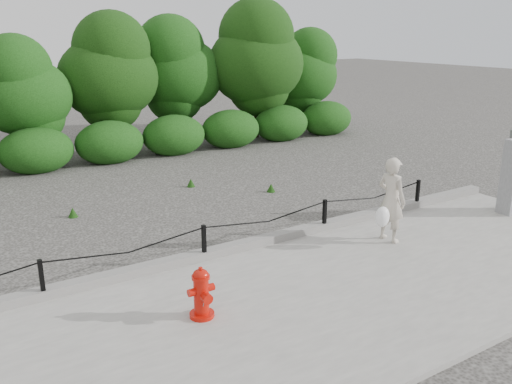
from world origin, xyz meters
The scene contains 7 objects.
ground centered at (0.00, 0.00, 0.00)m, with size 90.00×90.00×0.00m, color #2D2B28.
sidewalk centered at (0.00, -2.00, 0.04)m, with size 14.00×4.00×0.08m, color gray.
curb centered at (0.00, 0.05, 0.15)m, with size 14.00×0.22×0.14m, color slate.
chain_barrier centered at (0.00, 0.00, 0.46)m, with size 10.06×0.06×0.60m.
treeline centered at (0.37, 8.97, 2.46)m, with size 20.13×3.72×4.56m.
fire_hydrant centered at (-0.86, -1.60, 0.41)m, with size 0.36×0.37×0.70m.
pedestrian centered at (3.13, -1.01, 0.82)m, with size 0.70×0.59×1.51m.
Camera 1 is at (-3.65, -7.29, 3.70)m, focal length 38.00 mm.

